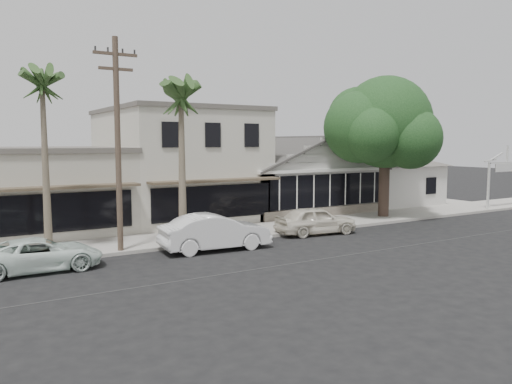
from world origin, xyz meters
TOP-DOWN VIEW (x-y plane):
  - ground at (0.00, 0.00)m, footprint 140.00×140.00m
  - sidewalk_north at (-8.00, 6.75)m, footprint 90.00×3.50m
  - corner_shop at (5.00, 12.47)m, footprint 10.40×8.60m
  - side_cottage at (13.20, 11.50)m, footprint 6.00×6.00m
  - arch_sign at (18.40, 5.30)m, footprint 4.12×0.12m
  - row_building_near at (-3.00, 13.50)m, footprint 8.00×10.00m
  - row_building_midnear at (-12.00, 13.50)m, footprint 10.00×10.00m
  - utility_pole at (-9.00, 5.20)m, footprint 1.80×0.24m
  - car_0 at (0.88, 4.53)m, footprint 4.43×2.26m
  - car_1 at (-5.22, 3.81)m, footprint 4.95×2.03m
  - car_2 at (-12.33, 3.93)m, footprint 4.43×2.09m
  - shade_tree at (7.73, 6.85)m, footprint 7.87×7.11m
  - palm_east at (-5.93, 5.75)m, footprint 3.24×3.24m
  - palm_mid at (-11.74, 5.85)m, footprint 2.88×2.88m

SIDE VIEW (x-z plane):
  - ground at x=0.00m, z-range 0.00..0.00m
  - sidewalk_north at x=-8.00m, z-range 0.00..0.15m
  - car_2 at x=-12.33m, z-range 0.00..1.22m
  - car_0 at x=0.88m, z-range 0.00..1.44m
  - car_1 at x=-5.22m, z-range 0.00..1.59m
  - side_cottage at x=13.20m, z-range 0.00..3.00m
  - row_building_midnear at x=-12.00m, z-range 0.00..4.20m
  - corner_shop at x=5.00m, z-range 0.07..5.17m
  - arch_sign at x=18.40m, z-range 1.18..5.13m
  - row_building_near at x=-3.00m, z-range 0.00..6.50m
  - utility_pole at x=-9.00m, z-range 0.29..9.29m
  - shade_tree at x=7.73m, z-range 1.38..10.11m
  - palm_east at x=-5.93m, z-range 2.82..10.86m
  - palm_mid at x=-11.74m, z-range 2.90..10.94m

